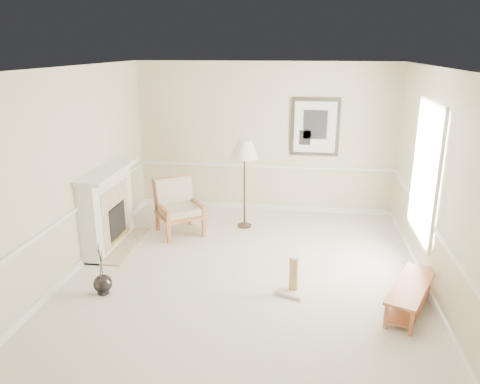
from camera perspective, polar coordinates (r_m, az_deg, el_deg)
name	(u,v)px	position (r m, az deg, el deg)	size (l,w,h in m)	color
ground	(247,271)	(6.98, 0.82, -9.55)	(5.50, 5.50, 0.00)	silver
room	(258,145)	(6.42, 2.21, 5.72)	(5.04, 5.54, 2.92)	beige
fireplace	(108,209)	(7.87, -15.77, -1.98)	(0.64, 1.64, 1.31)	white
floor_vase	(103,284)	(6.59, -16.39, -10.73)	(0.25, 0.25, 0.73)	black
armchair	(178,204)	(8.28, -7.62, -1.46)	(1.02, 1.04, 0.95)	#AC6237
floor_lamp	(245,152)	(8.19, 0.57, 4.95)	(0.61, 0.61, 1.60)	black
bench	(411,293)	(6.30, 20.08, -11.44)	(0.84, 1.28, 0.35)	#AC6237
scratching_post	(293,281)	(6.39, 6.53, -10.72)	(0.48, 0.48, 0.53)	white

